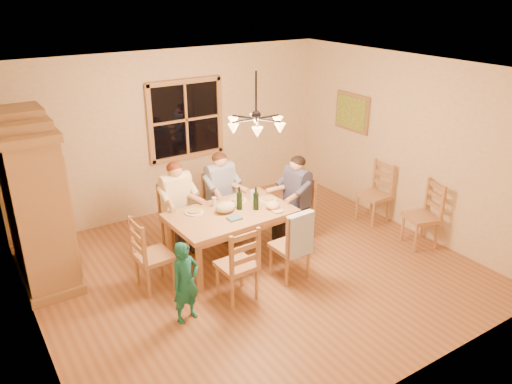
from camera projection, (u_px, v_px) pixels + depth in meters
floor at (256, 270)px, 6.84m from camera, size 5.50×5.50×0.00m
ceiling at (256, 71)px, 5.79m from camera, size 5.50×5.00×0.02m
wall_back at (175, 133)px, 8.25m from camera, size 5.50×0.02×2.70m
wall_left at (23, 233)px, 4.95m from camera, size 0.02×5.00×2.70m
wall_right at (406, 144)px, 7.68m from camera, size 0.02×5.00×2.70m
window at (186, 120)px, 8.25m from camera, size 1.30×0.06×1.30m
painting at (352, 113)px, 8.50m from camera, size 0.06×0.78×0.64m
chandelier at (256, 123)px, 6.03m from camera, size 0.77×0.68×0.71m
armoire at (36, 205)px, 6.30m from camera, size 0.66×1.40×2.30m
dining_table at (231, 219)px, 6.83m from camera, size 1.71×1.09×0.76m
chair_far_left at (179, 228)px, 7.34m from camera, size 0.46×0.44×0.99m
chair_far_right at (222, 216)px, 7.73m from camera, size 0.46×0.44×0.99m
chair_near_left at (237, 276)px, 6.16m from camera, size 0.46×0.44×0.99m
chair_near_right at (290, 256)px, 6.60m from camera, size 0.46×0.44×0.99m
chair_end_left at (155, 266)px, 6.36m from camera, size 0.44×0.46×0.99m
chair_end_right at (295, 221)px, 7.58m from camera, size 0.44×0.46×0.99m
adult_woman at (176, 195)px, 7.13m from camera, size 0.41×0.44×0.87m
adult_plaid_man at (221, 184)px, 7.53m from camera, size 0.41×0.44×0.87m
adult_slate_man at (296, 188)px, 7.38m from camera, size 0.44×0.41×0.87m
towel at (300, 235)px, 6.30m from camera, size 0.38×0.12×0.58m
wine_bottle_a at (239, 198)px, 6.81m from camera, size 0.08×0.08×0.33m
wine_bottle_b at (256, 198)px, 6.80m from camera, size 0.08×0.08×0.33m
plate_woman at (194, 212)px, 6.76m from camera, size 0.26×0.26×0.02m
plate_plaid at (238, 201)px, 7.12m from camera, size 0.26×0.26×0.02m
plate_slate at (268, 200)px, 7.15m from camera, size 0.26×0.26×0.02m
wine_glass_a at (214, 202)px, 6.93m from camera, size 0.06×0.06×0.14m
wine_glass_b at (253, 195)px, 7.15m from camera, size 0.06×0.06×0.14m
cap at (273, 205)px, 6.86m from camera, size 0.20×0.20×0.11m
napkin at (235, 218)px, 6.58m from camera, size 0.19×0.15×0.03m
cloth_bundle at (225, 207)px, 6.75m from camera, size 0.28×0.22×0.15m
child at (186, 282)px, 5.67m from camera, size 0.41×0.31×0.99m
chair_spare_front at (420, 226)px, 7.40m from camera, size 0.53×0.54×0.99m
chair_spare_back at (373, 204)px, 8.15m from camera, size 0.43×0.45×0.99m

